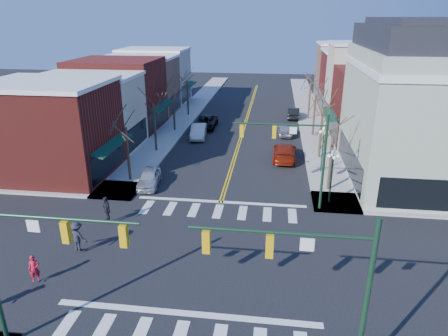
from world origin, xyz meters
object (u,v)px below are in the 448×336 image
(victorian_corner, at_px, (432,104))
(pedestrian_dark_a, at_px, (106,209))
(car_right_mid, at_px, (285,129))
(pedestrian_dark_b, at_px, (77,236))
(lamppost_midblock, at_px, (323,142))
(car_right_far, at_px, (293,113))
(car_left_far, at_px, (206,122))
(car_left_near, at_px, (149,178))
(pedestrian_red_a, at_px, (34,269))
(lamppost_corner, at_px, (332,168))
(car_left_mid, at_px, (198,131))
(car_right_near, at_px, (285,152))

(victorian_corner, bearing_deg, pedestrian_dark_a, -155.09)
(car_right_mid, distance_m, pedestrian_dark_b, 29.83)
(car_right_mid, relative_size, pedestrian_dark_b, 2.25)
(lamppost_midblock, bearing_deg, car_right_far, 95.04)
(lamppost_midblock, bearing_deg, car_right_mid, 104.82)
(car_left_far, distance_m, car_right_mid, 10.07)
(lamppost_midblock, relative_size, car_left_near, 1.05)
(pedestrian_red_a, xyz_separation_m, pedestrian_dark_a, (1.19, 6.77, 0.16))
(lamppost_corner, height_order, car_left_far, lamppost_corner)
(car_left_mid, xyz_separation_m, pedestrian_red_a, (-3.57, -27.79, 0.15))
(car_left_mid, distance_m, car_right_far, 15.74)
(car_left_mid, xyz_separation_m, pedestrian_dark_a, (-2.38, -21.02, 0.32))
(car_left_mid, distance_m, car_right_near, 11.68)
(pedestrian_red_a, relative_size, pedestrian_dark_b, 0.81)
(car_left_far, distance_m, pedestrian_dark_a, 25.45)
(pedestrian_red_a, bearing_deg, car_left_near, 58.87)
(car_left_mid, height_order, car_right_mid, car_left_mid)
(victorian_corner, distance_m, pedestrian_red_a, 31.23)
(car_right_far, bearing_deg, lamppost_midblock, 97.02)
(car_left_near, xyz_separation_m, pedestrian_red_a, (-2.09, -13.47, 0.22))
(victorian_corner, height_order, car_right_mid, victorian_corner)
(lamppost_corner, distance_m, car_right_mid, 18.70)
(car_left_near, xyz_separation_m, car_right_far, (12.80, 25.25, 0.04))
(car_left_mid, bearing_deg, victorian_corner, -30.72)
(car_right_near, bearing_deg, lamppost_midblock, 137.02)
(car_left_near, xyz_separation_m, pedestrian_dark_b, (-1.19, -10.34, 0.40))
(car_right_near, relative_size, pedestrian_red_a, 3.59)
(lamppost_corner, bearing_deg, car_right_mid, 99.68)
(pedestrian_dark_b, bearing_deg, car_left_near, -84.52)
(lamppost_midblock, distance_m, pedestrian_red_a, 24.87)
(car_left_mid, relative_size, car_right_near, 0.84)
(victorian_corner, relative_size, pedestrian_dark_a, 7.61)
(victorian_corner, relative_size, car_right_far, 3.16)
(victorian_corner, xyz_separation_m, lamppost_corner, (-8.30, -6.00, -3.70))
(lamppost_midblock, bearing_deg, pedestrian_dark_a, -143.30)
(pedestrian_dark_b, bearing_deg, victorian_corner, -136.56)
(pedestrian_red_a, relative_size, pedestrian_dark_a, 0.82)
(car_left_mid, xyz_separation_m, car_right_far, (11.32, 10.93, -0.03))
(lamppost_corner, distance_m, lamppost_midblock, 6.50)
(car_right_mid, bearing_deg, lamppost_corner, 97.17)
(car_right_mid, xyz_separation_m, pedestrian_dark_b, (-12.67, -27.00, 0.37))
(car_left_mid, xyz_separation_m, car_left_far, (0.12, 4.31, -0.00))
(car_left_far, xyz_separation_m, car_right_near, (9.75, -10.56, 0.04))
(victorian_corner, height_order, lamppost_corner, victorian_corner)
(car_left_far, height_order, pedestrian_dark_b, pedestrian_dark_b)
(car_left_mid, bearing_deg, lamppost_corner, -56.36)
(car_left_far, xyz_separation_m, car_right_far, (11.20, 6.62, -0.02))
(pedestrian_dark_a, bearing_deg, pedestrian_red_a, -54.31)
(car_left_far, height_order, pedestrian_dark_a, pedestrian_dark_a)
(car_right_far, distance_m, pedestrian_red_a, 41.48)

